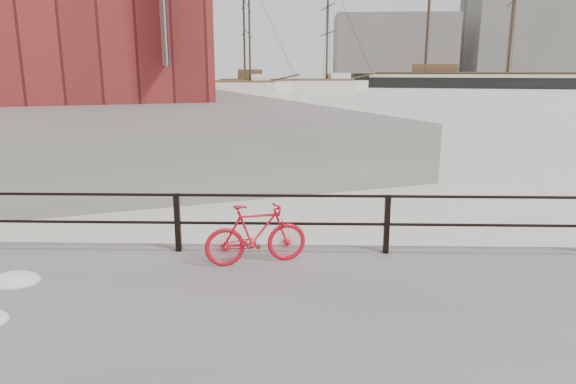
% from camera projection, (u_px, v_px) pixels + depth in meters
% --- Properties ---
extents(far_quay, '(78.44, 148.07, 1.80)m').
position_uv_depth(far_quay, '(77.00, 86.00, 79.67)').
color(far_quay, gray).
rests_on(far_quay, ground).
extents(bicycle, '(1.62, 0.69, 0.97)m').
position_uv_depth(bicycle, '(256.00, 234.00, 8.05)').
color(bicycle, red).
rests_on(bicycle, promenade).
extents(barque_black, '(70.17, 37.46, 37.35)m').
position_uv_depth(barque_black, '(506.00, 88.00, 98.23)').
color(barque_black, black).
rests_on(barque_black, ground).
extents(schooner_mid, '(31.24, 17.15, 21.23)m').
position_uv_depth(schooner_mid, '(286.00, 91.00, 84.26)').
color(schooner_mid, beige).
rests_on(schooner_mid, ground).
extents(schooner_left, '(26.60, 13.28, 19.56)m').
position_uv_depth(schooner_left, '(212.00, 93.00, 78.60)').
color(schooner_left, beige).
rests_on(schooner_left, ground).
extents(workboat_near, '(13.21, 5.01, 7.00)m').
position_uv_depth(workboat_near, '(72.00, 113.00, 40.99)').
color(workboat_near, black).
rests_on(workboat_near, ground).
extents(workboat_far, '(12.27, 8.54, 7.00)m').
position_uv_depth(workboat_far, '(6.00, 103.00, 53.42)').
color(workboat_far, black).
rests_on(workboat_far, ground).
extents(apartment_grey, '(26.02, 22.15, 23.20)m').
position_uv_depth(apartment_grey, '(59.00, 9.00, 87.04)').
color(apartment_grey, gray).
rests_on(apartment_grey, far_quay).
extents(apartment_brick, '(27.87, 22.90, 21.20)m').
position_uv_depth(apartment_brick, '(66.00, 26.00, 108.25)').
color(apartment_brick, brown).
rests_on(apartment_brick, far_quay).
extents(industrial_west, '(32.00, 18.00, 18.00)m').
position_uv_depth(industrial_west, '(393.00, 49.00, 142.27)').
color(industrial_west, gray).
rests_on(industrial_west, ground).
extents(industrial_mid, '(26.00, 20.00, 24.00)m').
position_uv_depth(industrial_mid, '(514.00, 39.00, 145.48)').
color(industrial_mid, gray).
rests_on(industrial_mid, ground).
extents(smokestack, '(2.80, 2.80, 44.00)m').
position_uv_depth(smokestack, '(465.00, 4.00, 148.38)').
color(smokestack, gray).
rests_on(smokestack, ground).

